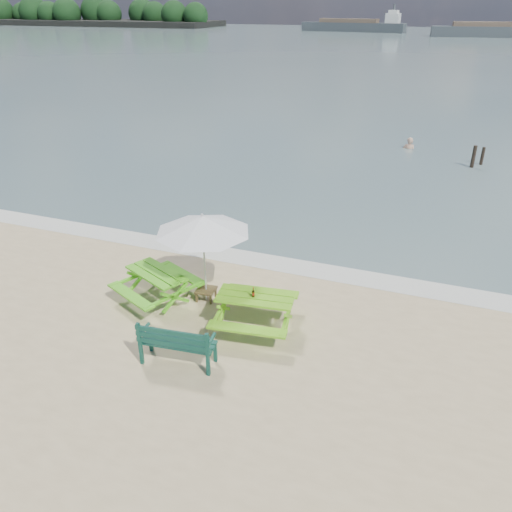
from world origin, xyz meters
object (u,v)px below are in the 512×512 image
at_px(picnic_table_right, 255,312).
at_px(beer_bottle, 253,294).
at_px(patio_umbrella, 203,224).
at_px(picnic_table_left, 158,287).
at_px(side_table, 206,294).
at_px(swimmer, 408,154).
at_px(park_bench, 178,350).

height_order(picnic_table_right, beer_bottle, beer_bottle).
bearing_deg(patio_umbrella, picnic_table_left, -158.56).
bearing_deg(side_table, picnic_table_left, -158.56).
bearing_deg(swimmer, patio_umbrella, -101.40).
height_order(patio_umbrella, beer_bottle, patio_umbrella).
bearing_deg(beer_bottle, picnic_table_right, 55.34).
relative_size(park_bench, side_table, 3.23).
bearing_deg(park_bench, picnic_table_right, 59.50).
relative_size(picnic_table_right, beer_bottle, 9.11).
height_order(picnic_table_right, swimmer, picnic_table_right).
xyz_separation_m(picnic_table_left, swimmer, (4.50, 17.25, -0.68)).
xyz_separation_m(picnic_table_left, side_table, (1.11, 0.44, -0.22)).
bearing_deg(side_table, park_bench, -77.51).
height_order(picnic_table_left, picnic_table_right, picnic_table_right).
xyz_separation_m(park_bench, patio_umbrella, (-0.54, 2.42, 1.76)).
xyz_separation_m(side_table, swimmer, (3.39, 16.81, -0.46)).
distance_m(picnic_table_left, picnic_table_right, 2.69).
relative_size(side_table, patio_umbrella, 0.20).
height_order(park_bench, swimmer, park_bench).
relative_size(picnic_table_right, park_bench, 1.32).
bearing_deg(patio_umbrella, beer_bottle, -24.96).
relative_size(picnic_table_left, side_table, 4.70).
xyz_separation_m(patio_umbrella, swimmer, (3.39, 16.81, -2.36)).
xyz_separation_m(park_bench, swimmer, (2.85, 19.23, -0.60)).
bearing_deg(beer_bottle, park_bench, -120.38).
distance_m(picnic_table_left, swimmer, 17.84).
bearing_deg(swimmer, picnic_table_left, -104.63).
bearing_deg(patio_umbrella, swimmer, 78.60).
relative_size(picnic_table_right, patio_umbrella, 0.85).
bearing_deg(park_bench, patio_umbrella, 102.49).
xyz_separation_m(park_bench, side_table, (-0.54, 2.42, -0.14)).
bearing_deg(patio_umbrella, side_table, 180.00).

